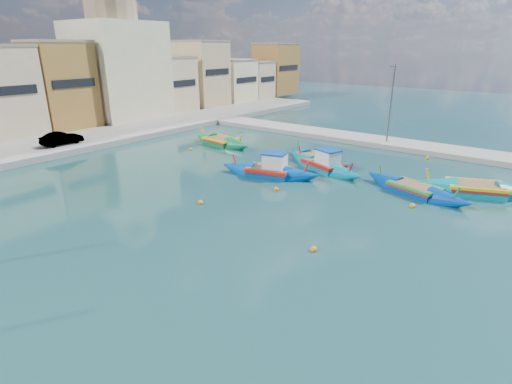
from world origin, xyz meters
TOP-DOWN VIEW (x-y plane):
  - ground at (0.00, 0.00)m, footprint 160.00×160.00m
  - east_quay at (18.00, 0.00)m, footprint 4.00×70.00m
  - north_quay at (0.00, 32.00)m, footprint 80.00×8.00m
  - north_townhouses at (6.68, 39.36)m, footprint 83.20×7.87m
  - church_block at (10.00, 40.00)m, footprint 10.00×10.00m
  - quay_street_lamp at (17.44, 6.00)m, footprint 1.18×0.16m
  - luzzu_turquoise_cabin at (6.19, 7.14)m, footprint 4.81×8.87m
  - luzzu_blue_cabin at (2.07, 9.69)m, footprint 4.15×8.66m
  - luzzu_cyan_mid at (7.47, 8.83)m, footprint 5.76×8.02m
  - luzzu_green at (7.61, 19.87)m, footprint 3.08×8.57m
  - luzzu_blue_south at (4.92, -0.64)m, footprint 4.29×8.48m
  - luzzu_cyan_south at (7.35, -4.05)m, footprint 5.47×9.15m
  - mooring_buoys at (2.47, 6.71)m, footprint 21.83×22.40m

SIDE VIEW (x-z plane):
  - ground at x=0.00m, z-range 0.00..0.00m
  - mooring_buoys at x=2.47m, z-range -0.10..0.26m
  - east_quay at x=18.00m, z-range 0.00..0.50m
  - luzzu_blue_south at x=4.92m, z-range -0.95..1.45m
  - luzzu_cyan_mid at x=7.47m, z-range -0.95..1.46m
  - luzzu_green at x=7.61m, z-range -1.04..1.60m
  - luzzu_cyan_south at x=7.35m, z-range -1.10..1.69m
  - north_quay at x=0.00m, z-range 0.00..0.60m
  - luzzu_turquoise_cabin at x=6.19m, z-range -1.07..1.74m
  - luzzu_blue_cabin at x=2.07m, z-range -1.13..1.85m
  - quay_street_lamp at x=17.44m, z-range 0.34..8.34m
  - north_townhouses at x=6.68m, z-range -0.10..10.09m
  - church_block at x=10.00m, z-range -1.14..17.96m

